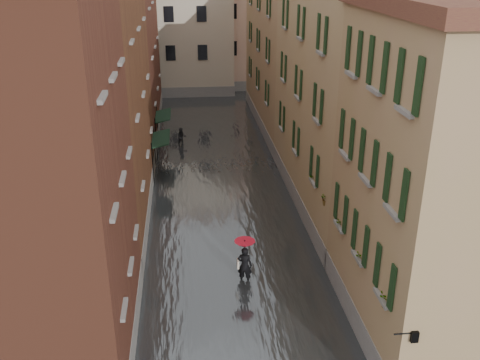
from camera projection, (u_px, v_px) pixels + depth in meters
ground at (240, 306)px, 21.52m from camera, size 120.00×120.00×0.00m
floodwater at (218, 179)px, 33.38m from camera, size 10.00×60.00×0.20m
building_left_near at (22, 185)px, 16.47m from camera, size 6.00×8.00×13.00m
building_left_mid at (82, 102)px, 26.63m from camera, size 6.00×14.00×12.50m
building_left_far at (114, 42)px, 40.07m from camera, size 6.00×16.00×14.00m
building_right_near at (452, 188)px, 18.13m from camera, size 6.00×8.00×11.50m
building_right_mid at (355, 90)px, 27.90m from camera, size 6.00×14.00×13.00m
building_right_far at (296, 55)px, 41.93m from camera, size 6.00×16.00×11.50m
building_end_cream at (170, 25)px, 53.47m from camera, size 12.00×9.00×13.00m
building_end_pink at (256, 27)px, 56.38m from camera, size 10.00×9.00×12.00m
awning_near at (160, 140)px, 33.05m from camera, size 1.09×3.12×2.80m
awning_far at (163, 117)px, 37.73m from camera, size 1.09×3.09×2.80m
wall_lantern at (413, 336)px, 15.27m from camera, size 0.71×0.22×0.35m
window_planters at (344, 219)px, 20.91m from camera, size 0.59×10.51×0.84m
pedestrian_main at (245, 259)px, 22.54m from camera, size 0.90×0.90×2.06m
pedestrian_far at (182, 137)px, 39.00m from camera, size 0.79×0.68×1.42m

